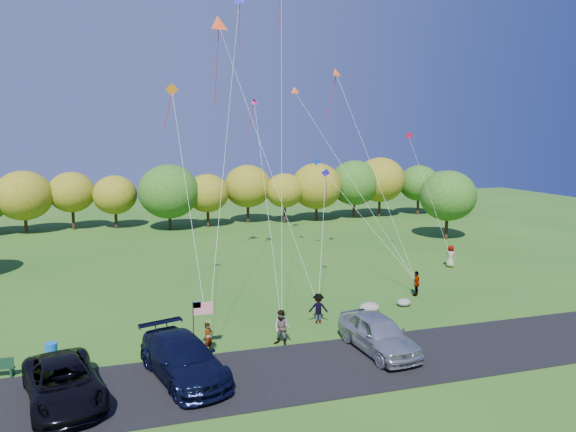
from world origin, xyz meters
name	(u,v)px	position (x,y,z in m)	size (l,w,h in m)	color
ground	(294,338)	(0.00, 0.00, 0.00)	(140.00, 140.00, 0.00)	#245919
asphalt_lane	(319,368)	(0.00, -4.00, 0.03)	(44.00, 6.00, 0.06)	black
treeline	(201,190)	(-0.65, 36.26, 4.70)	(75.51, 28.03, 8.35)	#362513
minivan_dark	(63,383)	(-11.22, -4.02, 0.89)	(2.75, 5.97, 1.66)	black
minivan_navy	(183,358)	(-6.27, -3.22, 0.98)	(2.57, 6.33, 1.84)	black
minivan_silver	(378,333)	(3.56, -3.01, 1.00)	(2.22, 5.51, 1.88)	#B0B3BB
flyer_a	(208,338)	(-4.82, -0.80, 0.82)	(0.60, 0.39, 1.65)	#4C4C59
flyer_b	(282,328)	(-0.94, -0.80, 0.96)	(0.93, 0.73, 1.92)	#4C4C59
flyer_c	(318,308)	(2.03, 1.80, 0.90)	(1.16, 0.67, 1.80)	#4C4C59
flyer_d	(416,283)	(10.37, 4.89, 0.88)	(1.03, 0.43, 1.76)	#4C4C59
flyer_e	(451,256)	(17.32, 11.21, 0.95)	(0.93, 0.61, 1.91)	#4C4C59
trash_barrel	(51,351)	(-12.39, 0.71, 0.43)	(0.57, 0.57, 0.86)	blue
flag_assembly	(199,314)	(-5.22, -0.70, 2.11)	(1.03, 0.67, 2.78)	black
boulder_near	(370,308)	(5.74, 2.59, 0.33)	(1.33, 1.04, 0.67)	gray
boulder_far	(404,302)	(8.44, 3.12, 0.25)	(0.95, 0.79, 0.50)	gray
kites_aloft	(267,40)	(2.00, 13.73, 18.31)	(20.94, 12.03, 16.30)	#FF4F1C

